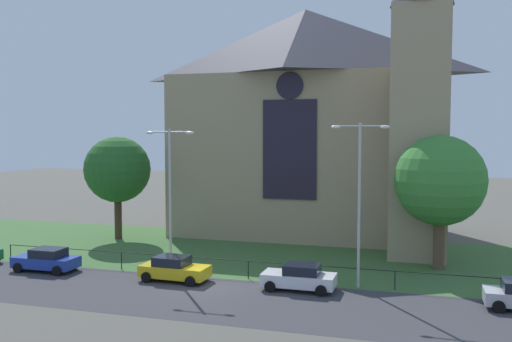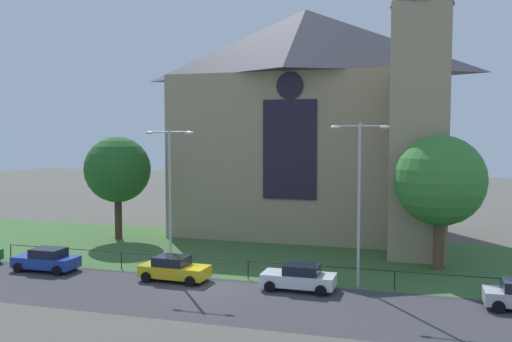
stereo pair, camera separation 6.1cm
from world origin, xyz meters
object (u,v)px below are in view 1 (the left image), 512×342
object	(u,v)px
parked_car_white	(300,277)
parked_car_blue	(47,260)
church_building	(312,119)
parked_car_yellow	(174,269)
streetlamp_near	(170,183)
streetlamp_far	(359,186)
tree_left_far	(117,170)
tree_right_near	(440,181)

from	to	relation	value
parked_car_white	parked_car_blue	bearing A→B (deg)	1.49
church_building	parked_car_yellow	xyz separation A→B (m)	(-4.98, -18.32, -9.53)
streetlamp_near	church_building	bearing A→B (deg)	70.19
streetlamp_near	parked_car_blue	bearing A→B (deg)	-167.06
parked_car_blue	parked_car_yellow	distance (m)	9.07
streetlamp_near	streetlamp_far	world-z (taller)	streetlamp_far
church_building	streetlamp_far	xyz separation A→B (m)	(6.01, -16.64, -4.26)
streetlamp_far	tree_left_far	bearing A→B (deg)	156.17
streetlamp_near	parked_car_blue	xyz separation A→B (m)	(-8.05, -1.85, -5.08)
parked_car_blue	parked_car_yellow	size ratio (longest dim) A/B	0.99
parked_car_white	streetlamp_near	bearing A→B (deg)	-9.29
streetlamp_near	parked_car_white	world-z (taller)	streetlamp_near
tree_left_far	parked_car_white	distance (m)	21.79
parked_car_blue	streetlamp_far	bearing A→B (deg)	-175.30
tree_left_far	streetlamp_far	xyz separation A→B (m)	(21.33, -9.43, 0.10)
tree_right_near	streetlamp_near	xyz separation A→B (m)	(-16.62, -6.05, -0.06)
church_building	parked_car_blue	size ratio (longest dim) A/B	6.16
parked_car_white	tree_right_near	bearing A→B (deg)	-135.78
tree_left_far	parked_car_yellow	size ratio (longest dim) A/B	2.05
streetlamp_near	streetlamp_far	size ratio (longest dim) A/B	0.97
parked_car_blue	tree_right_near	bearing A→B (deg)	-162.80
church_building	streetlamp_far	distance (m)	18.20
church_building	tree_right_near	world-z (taller)	church_building
parked_car_blue	parked_car_white	size ratio (longest dim) A/B	1.00
tree_left_far	parked_car_blue	xyz separation A→B (m)	(1.28, -11.27, -5.17)
tree_left_far	parked_car_yellow	world-z (taller)	tree_left_far
church_building	parked_car_blue	xyz separation A→B (m)	(-14.04, -18.49, -9.53)
church_building	parked_car_white	bearing A→B (deg)	-81.15
church_building	tree_right_near	xyz separation A→B (m)	(10.63, -10.59, -4.38)
streetlamp_near	parked_car_blue	size ratio (longest dim) A/B	2.21
church_building	parked_car_yellow	size ratio (longest dim) A/B	6.09
parked_car_blue	church_building	bearing A→B (deg)	-127.78
tree_left_far	streetlamp_far	bearing A→B (deg)	-23.83
tree_left_far	streetlamp_far	world-z (taller)	streetlamp_far
tree_right_near	parked_car_blue	world-z (taller)	tree_right_near
tree_left_far	tree_right_near	world-z (taller)	tree_right_near
streetlamp_near	parked_car_white	distance (m)	10.29
streetlamp_far	parked_car_yellow	bearing A→B (deg)	-171.29
tree_right_near	streetlamp_far	size ratio (longest dim) A/B	0.92
streetlamp_far	parked_car_yellow	xyz separation A→B (m)	(-10.99, -1.68, -5.27)
tree_right_near	parked_car_blue	xyz separation A→B (m)	(-24.67, -7.90, -5.15)
tree_right_near	streetlamp_far	distance (m)	7.61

